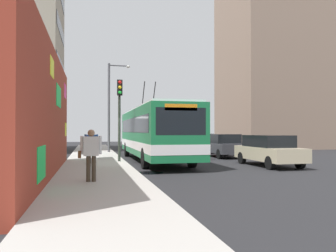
# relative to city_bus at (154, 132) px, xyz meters

# --- Properties ---
(ground_plane) EXTENTS (80.00, 80.00, 0.00)m
(ground_plane) POSITION_rel_city_bus_xyz_m (-2.36, 1.80, -1.76)
(ground_plane) COLOR #232326
(sidewalk_slab) EXTENTS (48.00, 3.20, 0.15)m
(sidewalk_slab) POSITION_rel_city_bus_xyz_m (-2.36, 3.40, -1.69)
(sidewalk_slab) COLOR #ADA8A0
(sidewalk_slab) RESTS_ON ground_plane
(graffiti_wall) EXTENTS (13.70, 0.32, 4.84)m
(graffiti_wall) POSITION_rel_city_bus_xyz_m (-6.50, 5.15, 0.66)
(graffiti_wall) COLOR maroon
(graffiti_wall) RESTS_ON ground_plane
(building_far_left) EXTENTS (9.11, 9.48, 17.48)m
(building_far_left) POSITION_rel_city_bus_xyz_m (11.55, 11.00, 6.98)
(building_far_left) COLOR #9E937F
(building_far_left) RESTS_ON ground_plane
(building_far_right) EXTENTS (9.21, 9.20, 21.90)m
(building_far_right) POSITION_rel_city_bus_xyz_m (12.92, -15.20, 9.19)
(building_far_right) COLOR gray
(building_far_right) RESTS_ON ground_plane
(city_bus) EXTENTS (12.40, 2.60, 4.94)m
(city_bus) POSITION_rel_city_bus_xyz_m (0.00, 0.00, 0.00)
(city_bus) COLOR #19723F
(city_bus) RESTS_ON ground_plane
(parked_car_champagne) EXTENTS (4.47, 1.78, 1.58)m
(parked_car_champagne) POSITION_rel_city_bus_xyz_m (-4.14, -5.20, -0.93)
(parked_car_champagne) COLOR #C6B793
(parked_car_champagne) RESTS_ON ground_plane
(parked_car_dark_gray) EXTENTS (4.20, 1.86, 1.58)m
(parked_car_dark_gray) POSITION_rel_city_bus_xyz_m (1.87, -5.20, -0.93)
(parked_car_dark_gray) COLOR #38383D
(parked_car_dark_gray) RESTS_ON ground_plane
(parked_car_red) EXTENTS (4.73, 1.91, 1.58)m
(parked_car_red) POSITION_rel_city_bus_xyz_m (7.14, -5.20, -0.93)
(parked_car_red) COLOR #B21E19
(parked_car_red) RESTS_ON ground_plane
(parked_car_silver) EXTENTS (4.08, 1.89, 1.58)m
(parked_car_silver) POSITION_rel_city_bus_xyz_m (13.47, -5.20, -0.93)
(parked_car_silver) COLOR #B7B7BC
(parked_car_silver) RESTS_ON ground_plane
(pedestrian_near_wall) EXTENTS (0.23, 0.75, 1.69)m
(pedestrian_near_wall) POSITION_rel_city_bus_xyz_m (-8.49, 3.69, -0.62)
(pedestrian_near_wall) COLOR #3F3326
(pedestrian_near_wall) RESTS_ON sidewalk_slab
(pedestrian_midblock) EXTENTS (0.23, 0.75, 1.69)m
(pedestrian_midblock) POSITION_rel_city_bus_xyz_m (-2.27, 3.65, -0.62)
(pedestrian_midblock) COLOR #3F3326
(pedestrian_midblock) RESTS_ON sidewalk_slab
(traffic_light) EXTENTS (0.49, 0.28, 4.43)m
(traffic_light) POSITION_rel_city_bus_xyz_m (-1.42, 2.15, 1.36)
(traffic_light) COLOR #2D382D
(traffic_light) RESTS_ON sidewalk_slab
(street_lamp) EXTENTS (0.44, 1.74, 6.98)m
(street_lamp) POSITION_rel_city_bus_xyz_m (7.02, 2.07, 2.37)
(street_lamp) COLOR #4C4C51
(street_lamp) RESTS_ON sidewalk_slab
(curbside_puddle) EXTENTS (1.18, 1.18, 0.00)m
(curbside_puddle) POSITION_rel_city_bus_xyz_m (-5.48, 1.20, -1.76)
(curbside_puddle) COLOR black
(curbside_puddle) RESTS_ON ground_plane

